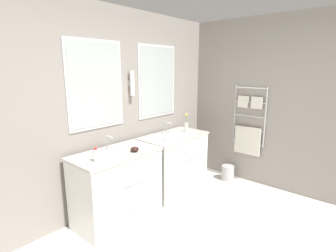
# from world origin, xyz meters

# --- Properties ---
(wall_back) EXTENTS (5.91, 0.14, 2.60)m
(wall_back) POSITION_xyz_m (0.02, 2.03, 1.31)
(wall_back) COLOR gray
(wall_back) RESTS_ON ground_plane
(wall_right) EXTENTS (0.13, 4.01, 2.60)m
(wall_right) POSITION_xyz_m (2.19, 0.90, 1.29)
(wall_right) COLOR gray
(wall_right) RESTS_ON ground_plane
(vanity_left) EXTENTS (1.06, 0.64, 0.87)m
(vanity_left) POSITION_xyz_m (0.00, 1.63, 0.44)
(vanity_left) COLOR white
(vanity_left) RESTS_ON ground_plane
(vanity_right) EXTENTS (1.06, 0.64, 0.87)m
(vanity_right) POSITION_xyz_m (1.07, 1.63, 0.44)
(vanity_right) COLOR white
(vanity_right) RESTS_ON ground_plane
(faucet_left) EXTENTS (0.17, 0.11, 0.18)m
(faucet_left) POSITION_xyz_m (0.00, 1.81, 0.95)
(faucet_left) COLOR silver
(faucet_left) RESTS_ON vanity_left
(faucet_right) EXTENTS (0.17, 0.11, 0.18)m
(faucet_right) POSITION_xyz_m (1.07, 1.81, 0.95)
(faucet_right) COLOR silver
(faucet_right) RESTS_ON vanity_right
(toiletry_bottle) EXTENTS (0.05, 0.05, 0.16)m
(toiletry_bottle) POSITION_xyz_m (-0.33, 1.58, 0.94)
(toiletry_bottle) COLOR silver
(toiletry_bottle) RESTS_ON vanity_left
(amenity_bowl) EXTENTS (0.10, 0.10, 0.06)m
(amenity_bowl) POSITION_xyz_m (0.16, 1.51, 0.90)
(amenity_bowl) COLOR black
(amenity_bowl) RESTS_ON vanity_left
(flower_vase) EXTENTS (0.05, 0.05, 0.30)m
(flower_vase) POSITION_xyz_m (1.35, 1.65, 0.98)
(flower_vase) COLOR silver
(flower_vase) RESTS_ON vanity_right
(soap_dish) EXTENTS (0.09, 0.06, 0.04)m
(soap_dish) POSITION_xyz_m (0.78, 1.53, 0.88)
(soap_dish) COLOR white
(soap_dish) RESTS_ON vanity_right
(waste_bin) EXTENTS (0.21, 0.21, 0.24)m
(waste_bin) POSITION_xyz_m (1.95, 1.21, 0.13)
(waste_bin) COLOR #B7B7BC
(waste_bin) RESTS_ON ground_plane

